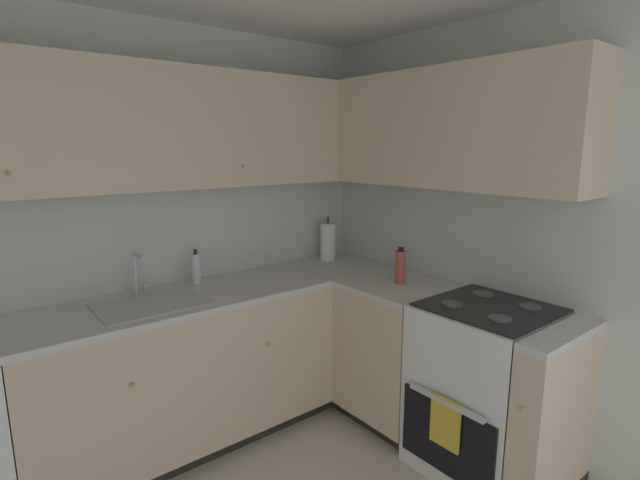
{
  "coord_description": "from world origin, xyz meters",
  "views": [
    {
      "loc": [
        -0.55,
        -1.31,
        1.74
      ],
      "look_at": [
        1.0,
        0.61,
        1.25
      ],
      "focal_mm": 26.69,
      "sensor_mm": 36.0,
      "label": 1
    }
  ],
  "objects_px": {
    "oven_range": "(485,387)",
    "soap_bottle": "(196,269)",
    "paper_towel_roll": "(328,241)",
    "oil_bottle": "(400,267)"
  },
  "relations": [
    {
      "from": "oven_range",
      "to": "soap_bottle",
      "type": "relative_size",
      "value": 4.92
    },
    {
      "from": "soap_bottle",
      "to": "paper_towel_roll",
      "type": "distance_m",
      "value": 1.03
    },
    {
      "from": "oil_bottle",
      "to": "soap_bottle",
      "type": "bearing_deg",
      "value": 141.93
    },
    {
      "from": "oil_bottle",
      "to": "oven_range",
      "type": "bearing_deg",
      "value": -88.27
    },
    {
      "from": "soap_bottle",
      "to": "paper_towel_roll",
      "type": "bearing_deg",
      "value": -1.12
    },
    {
      "from": "oven_range",
      "to": "soap_bottle",
      "type": "xyz_separation_m",
      "value": [
        -1.0,
        1.38,
        0.54
      ]
    },
    {
      "from": "oven_range",
      "to": "paper_towel_roll",
      "type": "bearing_deg",
      "value": 88.91
    },
    {
      "from": "oven_range",
      "to": "oil_bottle",
      "type": "bearing_deg",
      "value": 91.73
    },
    {
      "from": "oil_bottle",
      "to": "paper_towel_roll",
      "type": "bearing_deg",
      "value": 86.62
    },
    {
      "from": "paper_towel_roll",
      "to": "oil_bottle",
      "type": "bearing_deg",
      "value": -93.38
    }
  ]
}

